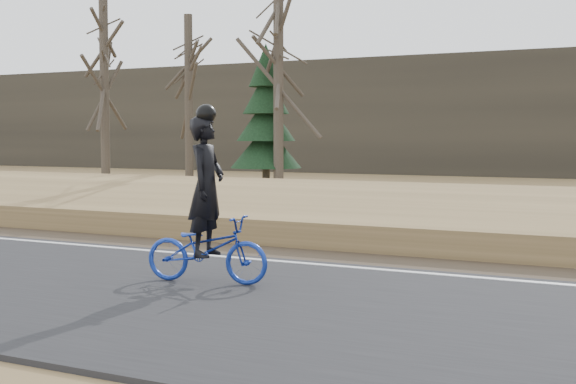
% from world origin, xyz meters
% --- Properties ---
extents(ground, '(120.00, 120.00, 0.00)m').
position_xyz_m(ground, '(0.00, 0.00, 0.00)').
color(ground, '#9A7E4E').
rests_on(ground, ground).
extents(edge_line, '(120.00, 0.12, 0.01)m').
position_xyz_m(edge_line, '(0.00, 0.20, 0.07)').
color(edge_line, silver).
rests_on(edge_line, road).
extents(shoulder, '(120.00, 1.60, 0.04)m').
position_xyz_m(shoulder, '(0.00, 1.20, 0.02)').
color(shoulder, '#473A2B').
rests_on(shoulder, ground).
extents(embankment, '(120.00, 5.00, 0.44)m').
position_xyz_m(embankment, '(0.00, 4.20, 0.22)').
color(embankment, '#9A7E4E').
rests_on(embankment, ground).
extents(ballast, '(120.00, 3.00, 0.45)m').
position_xyz_m(ballast, '(0.00, 8.00, 0.23)').
color(ballast, slate).
rests_on(ballast, ground).
extents(railroad, '(120.00, 2.40, 0.29)m').
position_xyz_m(railroad, '(0.00, 8.00, 0.53)').
color(railroad, black).
rests_on(railroad, ballast).
extents(treeline_backdrop, '(120.00, 4.00, 6.00)m').
position_xyz_m(treeline_backdrop, '(0.00, 30.00, 3.00)').
color(treeline_backdrop, '#383328').
rests_on(treeline_backdrop, ground).
extents(cyclist, '(1.74, 0.86, 2.31)m').
position_xyz_m(cyclist, '(3.08, -1.78, 0.83)').
color(cyclist, '#163099').
rests_on(cyclist, road).
extents(bare_tree_far_left, '(0.36, 0.36, 7.31)m').
position_xyz_m(bare_tree_far_left, '(-12.06, 14.07, 3.65)').
color(bare_tree_far_left, '#4D4539').
rests_on(bare_tree_far_left, ground).
extents(bare_tree_left, '(0.36, 0.36, 7.00)m').
position_xyz_m(bare_tree_left, '(-10.45, 17.46, 3.50)').
color(bare_tree_left, '#4D4539').
rests_on(bare_tree_left, ground).
extents(bare_tree_near_left, '(0.36, 0.36, 7.91)m').
position_xyz_m(bare_tree_near_left, '(-4.53, 14.36, 3.96)').
color(bare_tree_near_left, '#4D4539').
rests_on(bare_tree_near_left, ground).
extents(conifer, '(2.60, 2.60, 5.31)m').
position_xyz_m(conifer, '(-5.45, 15.11, 2.51)').
color(conifer, '#4D4539').
rests_on(conifer, ground).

